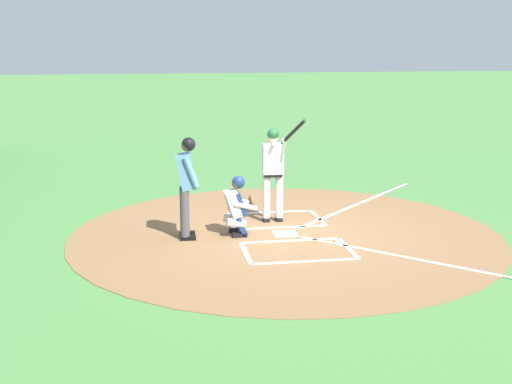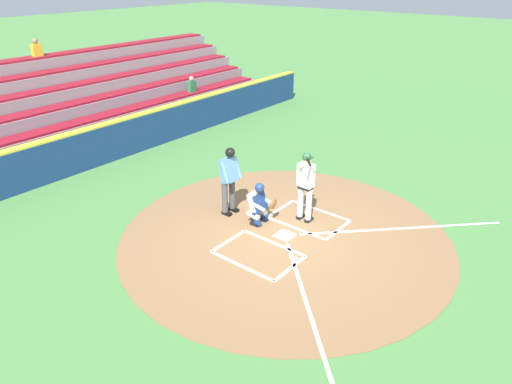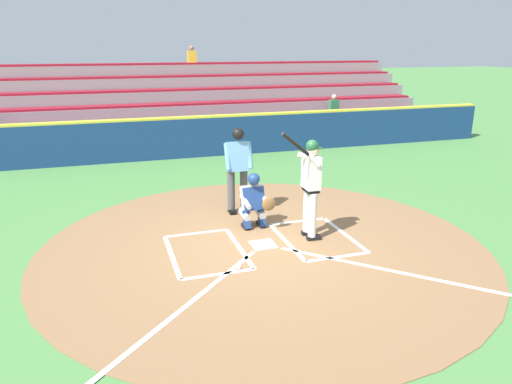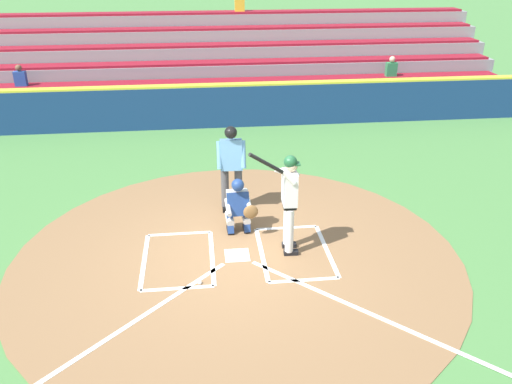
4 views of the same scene
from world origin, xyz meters
The scene contains 9 objects.
ground_plane centered at (0.00, 0.00, 0.00)m, with size 120.00×120.00×0.00m, color #4C8442.
dirt_circle centered at (0.00, 0.00, 0.01)m, with size 8.00×8.00×0.01m, color olive.
home_plate_and_chalk centered at (0.00, 0.88, 0.01)m, with size 7.93×4.91×0.01m.
batter centered at (-0.93, -0.05, 1.10)m, with size 0.95×0.69×2.13m.
catcher centered at (-0.11, -0.88, 0.59)m, with size 0.61×0.61×1.13m.
plate_umpire centered at (-0.04, -1.82, 1.08)m, with size 0.59×0.42×1.86m.
baseball centered at (0.68, 0.80, 0.04)m, with size 0.07×0.07×0.07m, color white.
backstop_wall centered at (0.00, -7.50, 0.65)m, with size 22.00×0.36×1.31m.
bleacher_stand centered at (0.00, -11.33, 1.00)m, with size 20.00×5.10×3.45m.
Camera 3 is at (2.56, 7.56, 3.48)m, focal length 33.42 mm.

